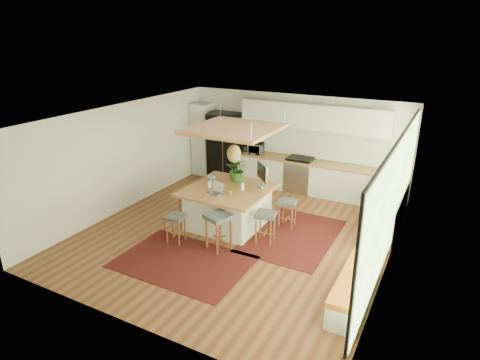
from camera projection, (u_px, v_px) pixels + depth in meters
The scene contains 35 objects.
floor at pixel (237, 233), 9.36m from camera, with size 7.00×7.00×0.00m, color #5D2D1A.
ceiling at pixel (237, 116), 8.43m from camera, with size 7.00×7.00×0.00m, color white.
wall_back at pixel (295, 141), 11.80m from camera, with size 6.50×6.50×0.00m, color white.
wall_front at pixel (124, 249), 6.00m from camera, with size 6.50×6.50×0.00m, color white.
wall_left at pixel (124, 157), 10.33m from camera, with size 7.00×7.00×0.00m, color white.
wall_right at pixel (394, 206), 7.46m from camera, with size 7.00×7.00×0.00m, color white.
window_wall at pixel (392, 203), 7.46m from camera, with size 0.10×6.20×2.60m, color black, non-canonical shape.
pantry at pixel (203, 139), 12.91m from camera, with size 0.55×0.60×2.25m, color silver.
back_counter_base at pixel (308, 177), 11.60m from camera, with size 4.20×0.60×0.88m, color silver.
back_counter_top at pixel (309, 162), 11.45m from camera, with size 4.24×0.64×0.05m, color #A5633A.
backsplash at pixel (313, 144), 11.54m from camera, with size 4.20×0.02×0.80m, color white.
upper_cabinets at pixel (313, 117), 11.13m from camera, with size 4.20×0.34×0.70m, color silver.
range at pixel (299, 174), 11.69m from camera, with size 0.76×0.62×1.00m, color #A5A5AA, non-canonical shape.
right_counter_base at pixel (388, 209), 9.58m from camera, with size 0.60×2.50×0.88m, color silver.
right_counter_top at pixel (390, 190), 9.42m from camera, with size 0.64×2.54×0.05m, color #A5633A.
window_bench at pixel (356, 287), 6.98m from camera, with size 0.52×2.00×0.50m, color silver, non-canonical shape.
ceiling_panel at pixel (234, 141), 9.12m from camera, with size 1.86×1.86×0.80m, color #A5633A, non-canonical shape.
rug_near at pixel (183, 262), 8.20m from camera, with size 2.60×1.80×0.01m, color black.
rug_right at pixel (293, 235), 9.24m from camera, with size 1.80×2.60×0.01m, color black.
fridge at pixel (225, 149), 12.62m from camera, with size 1.02×0.80×2.04m, color black, non-canonical shape.
island at pixel (228, 207), 9.62m from camera, with size 1.85×1.85×0.93m, color #A5633A, non-canonical shape.
stool_near_left at pixel (176, 227), 8.85m from camera, with size 0.38×0.38×0.64m, color #3F4346, non-canonical shape.
stool_near_right at pixel (219, 234), 8.57m from camera, with size 0.47×0.47×0.80m, color #3F4346, non-canonical shape.
stool_right_front at pixel (265, 228), 8.84m from camera, with size 0.42×0.42×0.71m, color #3F4346, non-canonical shape.
stool_right_back at pixel (287, 213), 9.55m from camera, with size 0.40×0.40×0.67m, color #3F4346, non-canonical shape.
stool_left_side at pixel (188, 203), 10.13m from camera, with size 0.39×0.39×0.65m, color #3F4346, non-canonical shape.
laptop at pixel (215, 188), 9.12m from camera, with size 0.35×0.37×0.26m, color #A5A5AA, non-canonical shape.
monitor at pixel (262, 176), 9.46m from camera, with size 0.63×0.23×0.59m, color #A5A5AA, non-canonical shape.
microwave at pixel (254, 147), 12.10m from camera, with size 0.56×0.31×0.38m, color #A5A5AA.
island_plant at pixel (238, 172), 9.84m from camera, with size 0.53×0.58×0.46m, color #1E4C19.
island_bowl at pixel (212, 178), 10.05m from camera, with size 0.19×0.19×0.05m, color white.
island_bottle_0 at pixel (210, 179), 9.75m from camera, with size 0.07×0.07×0.19m, color #3685D9.
island_bottle_1 at pixel (210, 184), 9.48m from camera, with size 0.07×0.07×0.19m, color silver.
island_bottle_2 at pixel (231, 191), 9.07m from camera, with size 0.07×0.07×0.19m, color olive.
island_bottle_3 at pixel (242, 186), 9.31m from camera, with size 0.07×0.07×0.19m, color white.
Camera 1 is at (3.99, -7.36, 4.37)m, focal length 30.61 mm.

